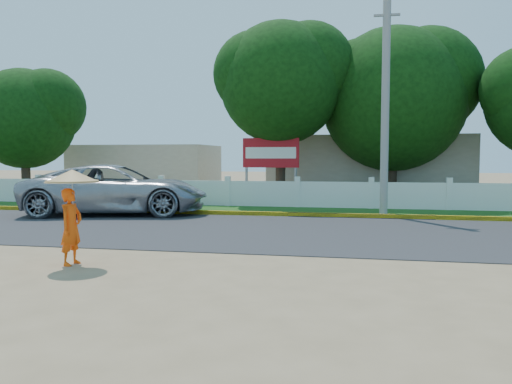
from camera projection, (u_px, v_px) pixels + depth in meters
ground at (237, 264)px, 9.86m from camera, size 120.00×120.00×0.00m
road at (272, 231)px, 14.27m from camera, size 60.00×7.00×0.02m
grass_verge at (293, 211)px, 19.41m from camera, size 60.00×3.50×0.03m
curb at (288, 214)px, 17.74m from camera, size 40.00×0.18×0.16m
fence at (297, 195)px, 20.80m from camera, size 40.00×0.10×1.10m
building_near at (367, 166)px, 26.82m from camera, size 10.00×6.00×3.20m
building_far at (147, 169)px, 30.26m from camera, size 8.00×5.00×2.80m
utility_pole at (385, 106)px, 17.60m from camera, size 0.28×0.28×7.86m
vehicle at (117, 189)px, 18.41m from camera, size 7.15×4.53×1.84m
monk_with_parasol at (72, 203)px, 9.76m from camera, size 1.03×1.03×1.88m
billboard at (271, 156)px, 22.00m from camera, size 2.50×0.13×2.95m
tree_row at (428, 91)px, 22.16m from camera, size 35.68×7.71×9.11m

